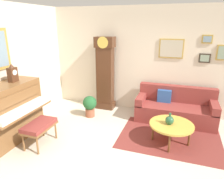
# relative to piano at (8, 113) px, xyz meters

# --- Properties ---
(ground_plane) EXTENTS (6.40, 6.00, 0.10)m
(ground_plane) POSITION_rel_piano_xyz_m (2.23, 0.13, -0.66)
(ground_plane) COLOR beige
(wall_back) EXTENTS (5.30, 0.13, 2.80)m
(wall_back) POSITION_rel_piano_xyz_m (2.25, 2.53, 0.80)
(wall_back) COLOR beige
(wall_back) RESTS_ON ground_plane
(area_rug) EXTENTS (2.10, 1.50, 0.01)m
(area_rug) POSITION_rel_piano_xyz_m (3.17, 1.12, -0.60)
(area_rug) COLOR maroon
(area_rug) RESTS_ON ground_plane
(piano) EXTENTS (0.87, 1.44, 1.20)m
(piano) POSITION_rel_piano_xyz_m (0.00, 0.00, 0.00)
(piano) COLOR brown
(piano) RESTS_ON ground_plane
(piano_bench) EXTENTS (0.42, 0.70, 0.48)m
(piano_bench) POSITION_rel_piano_xyz_m (0.71, 0.02, -0.20)
(piano_bench) COLOR brown
(piano_bench) RESTS_ON ground_plane
(grandfather_clock) EXTENTS (0.52, 0.34, 2.03)m
(grandfather_clock) POSITION_rel_piano_xyz_m (1.28, 2.25, 0.36)
(grandfather_clock) COLOR #4C2B19
(grandfather_clock) RESTS_ON ground_plane
(couch) EXTENTS (1.90, 0.80, 0.84)m
(couch) POSITION_rel_piano_xyz_m (3.22, 2.07, -0.30)
(couch) COLOR maroon
(couch) RESTS_ON ground_plane
(coffee_table) EXTENTS (0.88, 0.88, 0.43)m
(coffee_table) POSITION_rel_piano_xyz_m (3.20, 0.94, -0.21)
(coffee_table) COLOR gold
(coffee_table) RESTS_ON ground_plane
(mantel_clock) EXTENTS (0.13, 0.18, 0.38)m
(mantel_clock) POSITION_rel_piano_xyz_m (0.00, 0.26, 0.77)
(mantel_clock) COLOR #4C2B19
(mantel_clock) RESTS_ON piano
(green_jug) EXTENTS (0.17, 0.17, 0.24)m
(green_jug) POSITION_rel_piano_xyz_m (3.15, 0.91, -0.09)
(green_jug) COLOR #234C33
(green_jug) RESTS_ON coffee_table
(potted_plant) EXTENTS (0.36, 0.36, 0.56)m
(potted_plant) POSITION_rel_piano_xyz_m (1.10, 1.56, -0.29)
(potted_plant) COLOR #935138
(potted_plant) RESTS_ON ground_plane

